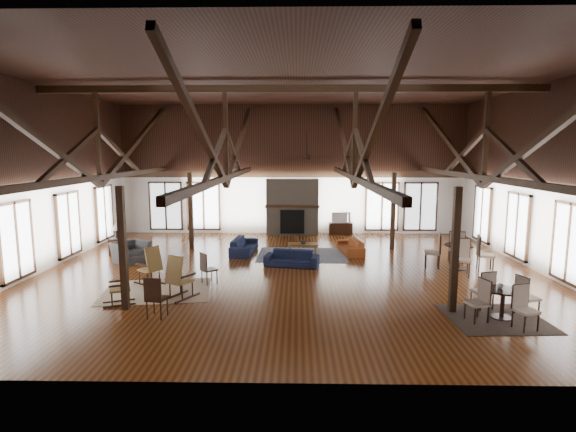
{
  "coord_description": "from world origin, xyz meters",
  "views": [
    {
      "loc": [
        0.23,
        -14.06,
        3.87
      ],
      "look_at": [
        -0.08,
        1.0,
        1.69
      ],
      "focal_mm": 28.0,
      "sensor_mm": 36.0,
      "label": 1
    }
  ],
  "objects_px": {
    "sofa_navy_left": "(244,246)",
    "cafe_table_far": "(459,252)",
    "sofa_navy_front": "(292,258)",
    "coffee_table": "(303,245)",
    "tv_console": "(341,228)",
    "cafe_table_near": "(503,298)",
    "sofa_orange": "(351,246)",
    "armchair": "(131,252)"
  },
  "relations": [
    {
      "from": "sofa_navy_left",
      "to": "cafe_table_far",
      "type": "bearing_deg",
      "value": -102.02
    },
    {
      "from": "sofa_navy_front",
      "to": "coffee_table",
      "type": "bearing_deg",
      "value": 87.02
    },
    {
      "from": "cafe_table_far",
      "to": "tv_console",
      "type": "distance_m",
      "value": 7.05
    },
    {
      "from": "cafe_table_near",
      "to": "cafe_table_far",
      "type": "relative_size",
      "value": 0.85
    },
    {
      "from": "coffee_table",
      "to": "cafe_table_far",
      "type": "height_order",
      "value": "cafe_table_far"
    },
    {
      "from": "coffee_table",
      "to": "cafe_table_far",
      "type": "distance_m",
      "value": 5.5
    },
    {
      "from": "cafe_table_far",
      "to": "coffee_table",
      "type": "bearing_deg",
      "value": 158.67
    },
    {
      "from": "sofa_navy_left",
      "to": "cafe_table_near",
      "type": "distance_m",
      "value": 9.52
    },
    {
      "from": "sofa_navy_left",
      "to": "sofa_orange",
      "type": "distance_m",
      "value": 4.08
    },
    {
      "from": "cafe_table_near",
      "to": "tv_console",
      "type": "bearing_deg",
      "value": 104.42
    },
    {
      "from": "sofa_navy_front",
      "to": "cafe_table_near",
      "type": "bearing_deg",
      "value": -33.37
    },
    {
      "from": "cafe_table_near",
      "to": "sofa_orange",
      "type": "bearing_deg",
      "value": 112.18
    },
    {
      "from": "sofa_navy_front",
      "to": "tv_console",
      "type": "distance_m",
      "value": 6.35
    },
    {
      "from": "coffee_table",
      "to": "tv_console",
      "type": "distance_m",
      "value": 4.6
    },
    {
      "from": "coffee_table",
      "to": "cafe_table_near",
      "type": "bearing_deg",
      "value": -58.93
    },
    {
      "from": "tv_console",
      "to": "cafe_table_near",
      "type": "bearing_deg",
      "value": -75.58
    },
    {
      "from": "armchair",
      "to": "coffee_table",
      "type": "bearing_deg",
      "value": -40.7
    },
    {
      "from": "coffee_table",
      "to": "armchair",
      "type": "bearing_deg",
      "value": -172.29
    },
    {
      "from": "cafe_table_far",
      "to": "sofa_navy_front",
      "type": "bearing_deg",
      "value": 177.08
    },
    {
      "from": "cafe_table_far",
      "to": "sofa_orange",
      "type": "bearing_deg",
      "value": 145.42
    },
    {
      "from": "sofa_navy_left",
      "to": "coffee_table",
      "type": "distance_m",
      "value": 2.26
    },
    {
      "from": "sofa_navy_front",
      "to": "coffee_table",
      "type": "relative_size",
      "value": 1.61
    },
    {
      "from": "sofa_navy_left",
      "to": "sofa_orange",
      "type": "relative_size",
      "value": 1.11
    },
    {
      "from": "sofa_navy_front",
      "to": "coffee_table",
      "type": "xyz_separation_m",
      "value": [
        0.4,
        1.72,
        0.1
      ]
    },
    {
      "from": "tv_console",
      "to": "sofa_navy_front",
      "type": "bearing_deg",
      "value": -110.49
    },
    {
      "from": "sofa_navy_front",
      "to": "cafe_table_far",
      "type": "height_order",
      "value": "cafe_table_far"
    },
    {
      "from": "cafe_table_far",
      "to": "tv_console",
      "type": "xyz_separation_m",
      "value": [
        -3.3,
        6.23,
        -0.3
      ]
    },
    {
      "from": "cafe_table_near",
      "to": "coffee_table",
      "type": "bearing_deg",
      "value": 125.29
    },
    {
      "from": "sofa_navy_left",
      "to": "tv_console",
      "type": "relative_size",
      "value": 1.8
    },
    {
      "from": "sofa_navy_left",
      "to": "coffee_table",
      "type": "bearing_deg",
      "value": -90.38
    },
    {
      "from": "armchair",
      "to": "tv_console",
      "type": "distance_m",
      "value": 9.62
    },
    {
      "from": "cafe_table_far",
      "to": "cafe_table_near",
      "type": "bearing_deg",
      "value": -97.06
    },
    {
      "from": "sofa_orange",
      "to": "cafe_table_near",
      "type": "height_order",
      "value": "cafe_table_near"
    },
    {
      "from": "cafe_table_near",
      "to": "tv_console",
      "type": "relative_size",
      "value": 1.74
    },
    {
      "from": "sofa_navy_left",
      "to": "cafe_table_near",
      "type": "height_order",
      "value": "cafe_table_near"
    },
    {
      "from": "coffee_table",
      "to": "tv_console",
      "type": "bearing_deg",
      "value": 62.52
    },
    {
      "from": "sofa_navy_left",
      "to": "sofa_orange",
      "type": "xyz_separation_m",
      "value": [
        4.08,
        0.08,
        -0.03
      ]
    },
    {
      "from": "sofa_navy_front",
      "to": "armchair",
      "type": "height_order",
      "value": "armchair"
    },
    {
      "from": "armchair",
      "to": "sofa_navy_left",
      "type": "bearing_deg",
      "value": -31.5
    },
    {
      "from": "coffee_table",
      "to": "cafe_table_near",
      "type": "xyz_separation_m",
      "value": [
        4.56,
        -6.45,
        0.12
      ]
    },
    {
      "from": "sofa_navy_left",
      "to": "sofa_navy_front",
      "type": "bearing_deg",
      "value": -131.4
    },
    {
      "from": "armchair",
      "to": "cafe_table_near",
      "type": "bearing_deg",
      "value": -78.54
    }
  ]
}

